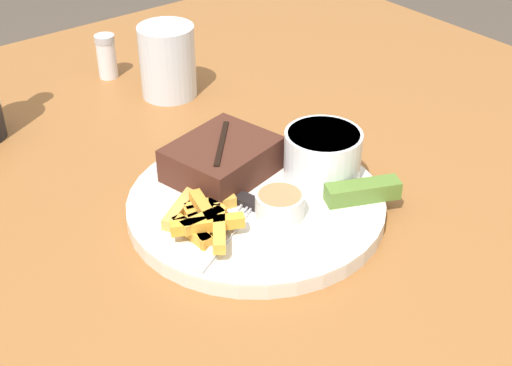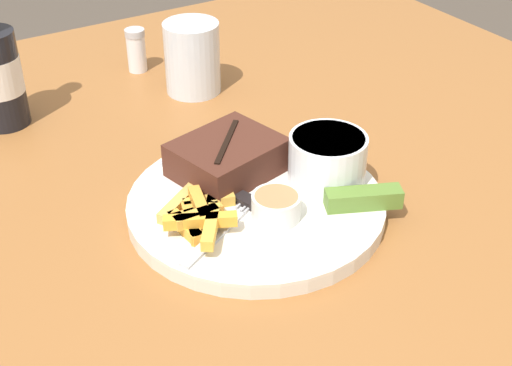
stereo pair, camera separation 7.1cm
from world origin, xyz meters
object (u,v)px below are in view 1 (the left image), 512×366
object	(u,v)px
dinner_plate	(256,205)
drinking_glass	(168,61)
steak_portion	(221,160)
salt_shaker	(107,56)
dipping_sauce_cup	(283,202)
pickle_spear	(363,191)
knife_utensil	(226,193)
coleslaw_cup	(323,152)
fork_utensil	(226,235)

from	to	relation	value
dinner_plate	drinking_glass	size ratio (longest dim) A/B	2.75
dinner_plate	steak_portion	world-z (taller)	steak_portion
salt_shaker	dipping_sauce_cup	bearing A→B (deg)	-94.50
drinking_glass	salt_shaker	xyz separation A→B (m)	(-0.04, 0.10, -0.02)
pickle_spear	dipping_sauce_cup	bearing A→B (deg)	159.25
pickle_spear	knife_utensil	bearing A→B (deg)	139.11
steak_portion	coleslaw_cup	xyz separation A→B (m)	(0.09, -0.07, 0.01)
steak_portion	drinking_glass	size ratio (longest dim) A/B	1.30
dipping_sauce_cup	drinking_glass	distance (m)	0.35
steak_portion	dipping_sauce_cup	world-z (taller)	steak_portion
drinking_glass	salt_shaker	world-z (taller)	drinking_glass
coleslaw_cup	fork_utensil	xyz separation A→B (m)	(-0.15, -0.02, -0.03)
fork_utensil	knife_utensil	bearing A→B (deg)	26.64
dipping_sauce_cup	fork_utensil	bearing A→B (deg)	175.12
steak_portion	salt_shaker	distance (m)	0.35
steak_portion	knife_utensil	xyz separation A→B (m)	(-0.02, -0.04, -0.02)
dinner_plate	coleslaw_cup	bearing A→B (deg)	-7.19
dinner_plate	pickle_spear	distance (m)	0.12
dipping_sauce_cup	drinking_glass	xyz separation A→B (m)	(0.08, 0.34, 0.02)
dinner_plate	drinking_glass	bearing A→B (deg)	74.99
steak_portion	knife_utensil	world-z (taller)	steak_portion
fork_utensil	knife_utensil	xyz separation A→B (m)	(0.04, 0.06, 0.00)
coleslaw_cup	pickle_spear	bearing A→B (deg)	-86.60
dipping_sauce_cup	pickle_spear	bearing A→B (deg)	-20.75
dinner_plate	coleslaw_cup	distance (m)	0.09
knife_utensil	drinking_glass	bearing A→B (deg)	-37.68
coleslaw_cup	pickle_spear	world-z (taller)	coleslaw_cup
dinner_plate	salt_shaker	bearing A→B (deg)	84.36
steak_portion	pickle_spear	xyz separation A→B (m)	(0.09, -0.13, -0.01)
pickle_spear	drinking_glass	size ratio (longest dim) A/B	0.82
dinner_plate	fork_utensil	size ratio (longest dim) A/B	2.23
pickle_spear	drinking_glass	xyz separation A→B (m)	(-0.01, 0.37, 0.02)
coleslaw_cup	salt_shaker	bearing A→B (deg)	96.20
salt_shaker	knife_utensil	bearing A→B (deg)	-99.27
fork_utensil	dipping_sauce_cup	bearing A→B (deg)	-32.47
coleslaw_cup	drinking_glass	world-z (taller)	drinking_glass
pickle_spear	steak_portion	bearing A→B (deg)	124.40
steak_portion	fork_utensil	size ratio (longest dim) A/B	1.05
steak_portion	fork_utensil	world-z (taller)	steak_portion
steak_portion	salt_shaker	size ratio (longest dim) A/B	2.01
pickle_spear	fork_utensil	size ratio (longest dim) A/B	0.66
pickle_spear	dinner_plate	bearing A→B (deg)	141.29
drinking_glass	pickle_spear	bearing A→B (deg)	-88.72
coleslaw_cup	fork_utensil	world-z (taller)	coleslaw_cup
dinner_plate	coleslaw_cup	size ratio (longest dim) A/B	3.23
pickle_spear	drinking_glass	distance (m)	0.37
dinner_plate	pickle_spear	bearing A→B (deg)	-38.71
coleslaw_cup	drinking_glass	bearing A→B (deg)	90.87
drinking_glass	fork_utensil	bearing A→B (deg)	-113.42
dipping_sauce_cup	knife_utensil	bearing A→B (deg)	112.83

